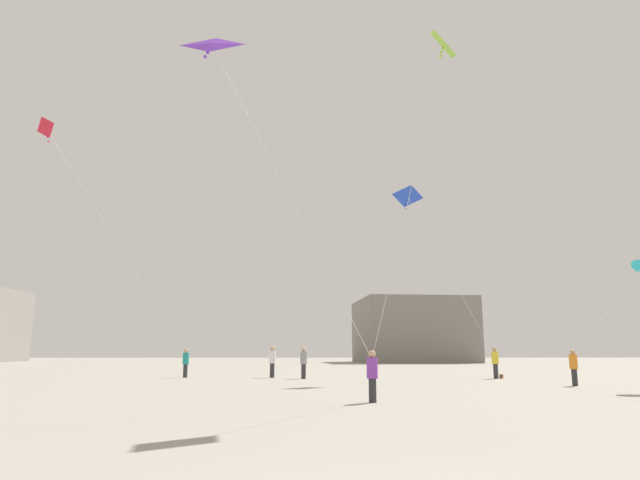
{
  "coord_description": "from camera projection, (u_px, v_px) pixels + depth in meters",
  "views": [
    {
      "loc": [
        -1.22,
        -4.41,
        1.53
      ],
      "look_at": [
        0.0,
        18.99,
        6.17
      ],
      "focal_mm": 31.73,
      "sensor_mm": 36.0,
      "label": 1
    }
  ],
  "objects": [
    {
      "name": "person_in_teal",
      "position": [
        186.0,
        362.0,
        34.31
      ],
      "size": [
        0.37,
        0.37,
        1.72
      ],
      "rotation": [
        0.0,
        0.0,
        1.93
      ],
      "color": "#2D2D33",
      "rests_on": "ground_plane"
    },
    {
      "name": "building_centre_hall",
      "position": [
        412.0,
        331.0,
        84.65
      ],
      "size": [
        16.34,
        17.4,
        9.24
      ],
      "color": "gray",
      "rests_on": "ground_plane"
    },
    {
      "name": "kite_violet_delta",
      "position": [
        215.0,
        49.0,
        17.35
      ],
      "size": [
        5.8,
        2.25,
        9.9
      ],
      "color": "purple"
    },
    {
      "name": "kite_lime_delta",
      "position": [
        444.0,
        48.0,
        19.32
      ],
      "size": [
        3.32,
        1.62,
        10.99
      ],
      "color": "#8CD12D"
    },
    {
      "name": "person_in_purple",
      "position": [
        372.0,
        374.0,
        17.45
      ],
      "size": [
        0.34,
        0.34,
        1.58
      ],
      "rotation": [
        0.0,
        0.0,
        5.95
      ],
      "color": "#2D2D33",
      "rests_on": "ground_plane"
    },
    {
      "name": "handbag_beside_flyer",
      "position": [
        501.0,
        376.0,
        32.89
      ],
      "size": [
        0.3,
        0.34,
        0.24
      ],
      "primitive_type": "cube",
      "rotation": [
        0.0,
        0.0,
        4.08
      ],
      "color": "brown",
      "rests_on": "ground_plane"
    },
    {
      "name": "person_in_orange",
      "position": [
        574.0,
        366.0,
        25.91
      ],
      "size": [
        0.36,
        0.36,
        1.65
      ],
      "rotation": [
        0.0,
        0.0,
        4.55
      ],
      "color": "#2D2D33",
      "rests_on": "ground_plane"
    },
    {
      "name": "kite_crimson_delta",
      "position": [
        51.0,
        135.0,
        30.79
      ],
      "size": [
        7.68,
        6.43,
        12.59
      ],
      "color": "red"
    },
    {
      "name": "person_in_grey",
      "position": [
        304.0,
        361.0,
        32.68
      ],
      "size": [
        0.39,
        0.39,
        1.8
      ],
      "rotation": [
        0.0,
        0.0,
        4.93
      ],
      "color": "#2D2D33",
      "rests_on": "ground_plane"
    },
    {
      "name": "person_in_yellow",
      "position": [
        495.0,
        361.0,
        32.95
      ],
      "size": [
        0.4,
        0.4,
        1.82
      ],
      "rotation": [
        0.0,
        0.0,
        4.42
      ],
      "color": "#2D2D33",
      "rests_on": "ground_plane"
    },
    {
      "name": "person_in_white",
      "position": [
        272.0,
        360.0,
        34.17
      ],
      "size": [
        0.4,
        0.4,
        1.86
      ],
      "rotation": [
        0.0,
        0.0,
        5.37
      ],
      "color": "#2D2D33",
      "rests_on": "ground_plane"
    },
    {
      "name": "kite_cobalt_delta",
      "position": [
        409.0,
        199.0,
        32.67
      ],
      "size": [
        6.11,
        2.45,
        9.48
      ],
      "color": "blue"
    }
  ]
}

